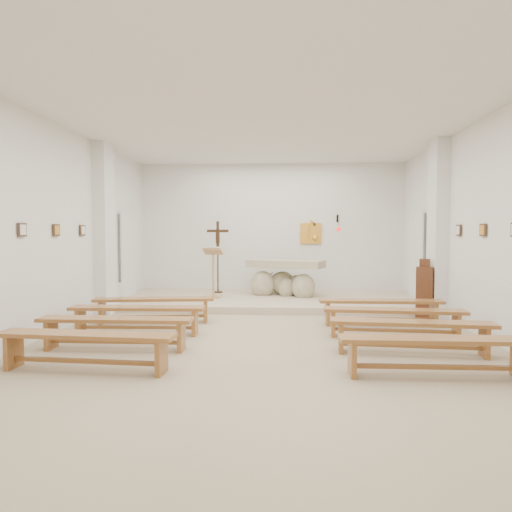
# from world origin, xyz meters

# --- Properties ---
(ground) EXTENTS (7.00, 10.00, 0.00)m
(ground) POSITION_xyz_m (0.00, 0.00, 0.00)
(ground) COLOR tan
(ground) RESTS_ON ground
(wall_left) EXTENTS (0.02, 10.00, 3.50)m
(wall_left) POSITION_xyz_m (-3.49, 0.00, 1.75)
(wall_left) COLOR white
(wall_left) RESTS_ON ground
(wall_right) EXTENTS (0.02, 10.00, 3.50)m
(wall_right) POSITION_xyz_m (3.49, 0.00, 1.75)
(wall_right) COLOR white
(wall_right) RESTS_ON ground
(wall_back) EXTENTS (7.00, 0.02, 3.50)m
(wall_back) POSITION_xyz_m (0.00, 4.99, 1.75)
(wall_back) COLOR white
(wall_back) RESTS_ON ground
(ceiling) EXTENTS (7.00, 10.00, 0.02)m
(ceiling) POSITION_xyz_m (0.00, 0.00, 3.49)
(ceiling) COLOR silver
(ceiling) RESTS_ON wall_back
(sanctuary_platform) EXTENTS (6.98, 3.00, 0.15)m
(sanctuary_platform) POSITION_xyz_m (0.00, 3.50, 0.07)
(sanctuary_platform) COLOR beige
(sanctuary_platform) RESTS_ON ground
(pilaster_left) EXTENTS (0.26, 0.55, 3.50)m
(pilaster_left) POSITION_xyz_m (-3.37, 2.00, 1.75)
(pilaster_left) COLOR white
(pilaster_left) RESTS_ON ground
(pilaster_right) EXTENTS (0.26, 0.55, 3.50)m
(pilaster_right) POSITION_xyz_m (3.37, 2.00, 1.75)
(pilaster_right) COLOR white
(pilaster_right) RESTS_ON ground
(gold_wall_relief) EXTENTS (0.55, 0.04, 0.55)m
(gold_wall_relief) POSITION_xyz_m (1.05, 4.96, 1.65)
(gold_wall_relief) COLOR gold
(gold_wall_relief) RESTS_ON wall_back
(sanctuary_lamp) EXTENTS (0.11, 0.36, 0.44)m
(sanctuary_lamp) POSITION_xyz_m (1.75, 4.71, 1.81)
(sanctuary_lamp) COLOR black
(sanctuary_lamp) RESTS_ON wall_back
(station_frame_left_front) EXTENTS (0.03, 0.20, 0.20)m
(station_frame_left_front) POSITION_xyz_m (-3.47, -0.80, 1.72)
(station_frame_left_front) COLOR #442E1E
(station_frame_left_front) RESTS_ON wall_left
(station_frame_left_mid) EXTENTS (0.03, 0.20, 0.20)m
(station_frame_left_mid) POSITION_xyz_m (-3.47, 0.20, 1.72)
(station_frame_left_mid) COLOR #442E1E
(station_frame_left_mid) RESTS_ON wall_left
(station_frame_left_rear) EXTENTS (0.03, 0.20, 0.20)m
(station_frame_left_rear) POSITION_xyz_m (-3.47, 1.20, 1.72)
(station_frame_left_rear) COLOR #442E1E
(station_frame_left_rear) RESTS_ON wall_left
(station_frame_right_mid) EXTENTS (0.03, 0.20, 0.20)m
(station_frame_right_mid) POSITION_xyz_m (3.47, 0.20, 1.72)
(station_frame_right_mid) COLOR #442E1E
(station_frame_right_mid) RESTS_ON wall_right
(station_frame_right_rear) EXTENTS (0.03, 0.20, 0.20)m
(station_frame_right_rear) POSITION_xyz_m (3.47, 1.20, 1.72)
(station_frame_right_rear) COLOR #442E1E
(station_frame_right_rear) RESTS_ON wall_right
(radiator_left) EXTENTS (0.10, 0.85, 0.52)m
(radiator_left) POSITION_xyz_m (-3.43, 2.70, 0.27)
(radiator_left) COLOR silver
(radiator_left) RESTS_ON ground
(radiator_right) EXTENTS (0.10, 0.85, 0.52)m
(radiator_right) POSITION_xyz_m (3.43, 2.70, 0.27)
(radiator_right) COLOR silver
(radiator_right) RESTS_ON ground
(altar) EXTENTS (1.96, 1.30, 0.94)m
(altar) POSITION_xyz_m (0.36, 3.84, 0.51)
(altar) COLOR beige
(altar) RESTS_ON sanctuary_platform
(lectern) EXTENTS (0.46, 0.40, 1.20)m
(lectern) POSITION_xyz_m (-1.32, 3.39, 0.74)
(lectern) COLOR tan
(lectern) RESTS_ON sanctuary_platform
(crucifix_stand) EXTENTS (0.55, 0.24, 1.81)m
(crucifix_stand) POSITION_xyz_m (-1.33, 4.24, 1.20)
(crucifix_stand) COLOR #342010
(crucifix_stand) RESTS_ON sanctuary_platform
(potted_plant) EXTENTS (0.65, 0.63, 0.55)m
(potted_plant) POSITION_xyz_m (-0.16, 4.07, 0.43)
(potted_plant) COLOR #255522
(potted_plant) RESTS_ON sanctuary_platform
(donation_pedestal) EXTENTS (0.39, 0.39, 1.16)m
(donation_pedestal) POSITION_xyz_m (3.10, 1.90, 0.51)
(donation_pedestal) COLOR brown
(donation_pedestal) RESTS_ON ground
(bench_left_front) EXTENTS (2.23, 0.62, 0.47)m
(bench_left_front) POSITION_xyz_m (-2.07, 1.07, 0.35)
(bench_left_front) COLOR brown
(bench_left_front) RESTS_ON ground
(bench_right_front) EXTENTS (2.20, 0.37, 0.47)m
(bench_right_front) POSITION_xyz_m (2.07, 1.07, 0.35)
(bench_right_front) COLOR brown
(bench_right_front) RESTS_ON ground
(bench_left_second) EXTENTS (2.21, 0.40, 0.47)m
(bench_left_second) POSITION_xyz_m (-2.07, 0.09, 0.35)
(bench_left_second) COLOR brown
(bench_left_second) RESTS_ON ground
(bench_right_second) EXTENTS (2.22, 0.52, 0.47)m
(bench_right_second) POSITION_xyz_m (2.07, 0.09, 0.35)
(bench_right_second) COLOR brown
(bench_right_second) RESTS_ON ground
(bench_left_third) EXTENTS (2.20, 0.36, 0.47)m
(bench_left_third) POSITION_xyz_m (-2.07, -0.90, 0.35)
(bench_left_third) COLOR brown
(bench_left_third) RESTS_ON ground
(bench_right_third) EXTENTS (2.22, 0.54, 0.47)m
(bench_right_third) POSITION_xyz_m (2.07, -0.90, 0.35)
(bench_right_third) COLOR brown
(bench_right_third) RESTS_ON ground
(bench_left_fourth) EXTENTS (2.22, 0.51, 0.47)m
(bench_left_fourth) POSITION_xyz_m (-2.07, -1.88, 0.35)
(bench_left_fourth) COLOR brown
(bench_left_fourth) RESTS_ON ground
(bench_right_fourth) EXTENTS (2.20, 0.36, 0.47)m
(bench_right_fourth) POSITION_xyz_m (2.07, -1.88, 0.35)
(bench_right_fourth) COLOR brown
(bench_right_fourth) RESTS_ON ground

